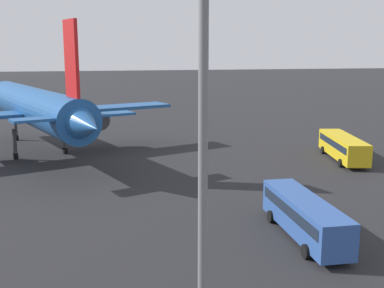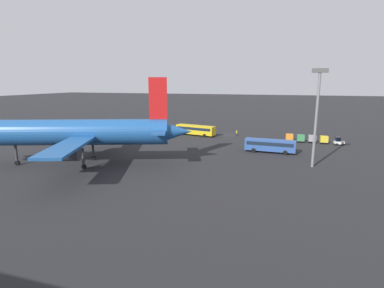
# 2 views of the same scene
# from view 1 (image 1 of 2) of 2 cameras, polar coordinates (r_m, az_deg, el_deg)

# --- Properties ---
(airplane) EXTENTS (42.89, 36.67, 17.03)m
(airplane) POSITION_cam_1_polar(r_m,az_deg,el_deg) (67.24, -18.03, 4.11)
(airplane) COLOR #1E5193
(airplane) RESTS_ON ground
(shuttle_bus_near) EXTENTS (12.86, 5.55, 3.06)m
(shuttle_bus_near) POSITION_cam_1_polar(r_m,az_deg,el_deg) (64.65, 17.47, -0.21)
(shuttle_bus_near) COLOR gold
(shuttle_bus_near) RESTS_ON ground
(shuttle_bus_far) EXTENTS (11.54, 3.39, 3.03)m
(shuttle_bus_far) POSITION_cam_1_polar(r_m,az_deg,el_deg) (37.27, 13.16, -8.12)
(shuttle_bus_far) COLOR #2D5199
(shuttle_bus_far) RESTS_ON ground
(light_pole) EXTENTS (2.80, 0.70, 18.59)m
(light_pole) POSITION_cam_1_polar(r_m,az_deg,el_deg) (23.82, 1.35, 4.88)
(light_pole) COLOR slate
(light_pole) RESTS_ON ground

